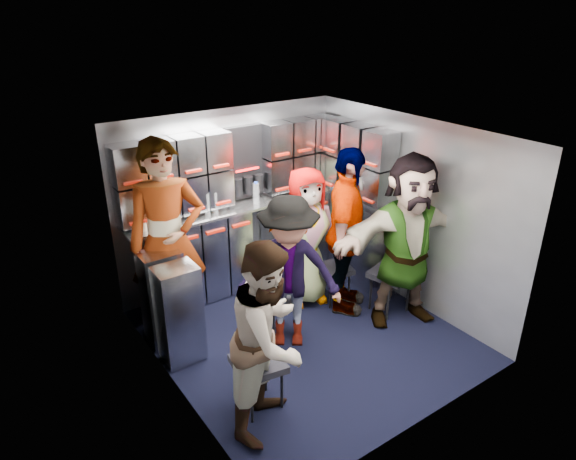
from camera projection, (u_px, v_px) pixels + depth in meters
floor at (305, 335)px, 5.31m from camera, size 3.00×3.00×0.00m
wall_back at (230, 198)px, 6.01m from camera, size 2.80×0.04×2.10m
wall_left at (168, 286)px, 4.15m from camera, size 0.04×3.00×2.10m
wall_right at (409, 212)px, 5.62m from camera, size 0.04×3.00×2.10m
ceiling at (308, 135)px, 4.46m from camera, size 2.80×3.00×0.02m
cart_bank_back at (241, 247)px, 6.08m from camera, size 2.68×0.38×0.99m
cart_bank_left at (171, 306)px, 4.91m from camera, size 0.38×0.76×0.99m
counter at (239, 207)px, 5.87m from camera, size 2.68×0.42×0.03m
locker_bank_back at (235, 165)px, 5.72m from camera, size 2.68×0.28×0.82m
locker_bank_right at (358, 161)px, 5.88m from camera, size 0.28×1.00×0.82m
right_cabinet at (359, 242)px, 6.21m from camera, size 0.28×1.20×1.00m
coffee_niche at (246, 163)px, 5.86m from camera, size 0.46×0.16×0.84m
red_latch_strip at (248, 223)px, 5.77m from camera, size 2.60×0.02×0.03m
jump_seat_near_left at (258, 366)px, 4.22m from camera, size 0.45×0.44×0.47m
jump_seat_mid_left at (278, 302)px, 5.21m from camera, size 0.38×0.36×0.42m
jump_seat_center at (296, 260)px, 5.93m from camera, size 0.43×0.41×0.47m
jump_seat_mid_right at (334, 270)px, 5.78m from camera, size 0.43×0.42×0.44m
jump_seat_near_right at (391, 275)px, 5.57m from camera, size 0.51×0.49×0.50m
attendant_standing at (168, 242)px, 4.98m from camera, size 0.84×0.66×2.05m
attendant_arc_a at (270, 338)px, 3.92m from camera, size 0.99×0.95×1.61m
attendant_arc_b at (289, 273)px, 4.90m from camera, size 1.16×1.07×1.57m
attendant_arc_c at (306, 237)px, 5.65m from camera, size 0.86×0.66×1.58m
attendant_arc_d at (346, 233)px, 5.43m from camera, size 1.10×1.06×1.84m
attendant_arc_e at (408, 241)px, 5.24m from camera, size 1.79×1.13×1.84m
bottle_left at (215, 203)px, 5.60m from camera, size 0.07×0.07×0.24m
bottle_mid at (207, 204)px, 5.55m from camera, size 0.07×0.07×0.25m
bottle_right at (256, 193)px, 5.88m from camera, size 0.07×0.07×0.24m
cup_left at (143, 226)px, 5.19m from camera, size 0.07×0.07×0.10m
cup_right at (328, 183)px, 6.45m from camera, size 0.08×0.08×0.09m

